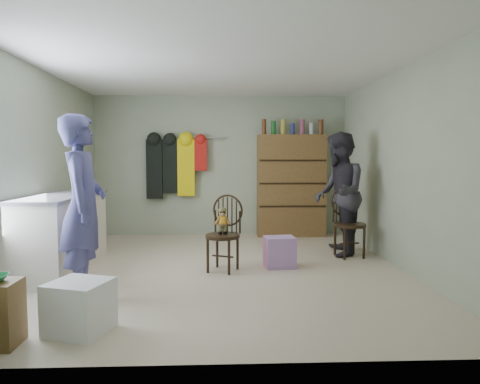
{
  "coord_description": "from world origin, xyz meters",
  "views": [
    {
      "loc": [
        0.02,
        -5.26,
        1.37
      ],
      "look_at": [
        0.25,
        0.2,
        0.95
      ],
      "focal_mm": 32.0,
      "sensor_mm": 36.0,
      "label": 1
    }
  ],
  "objects_px": {
    "chair_far": "(348,219)",
    "chair_front": "(224,228)",
    "dresser": "(291,185)",
    "counter": "(61,233)"
  },
  "relations": [
    {
      "from": "chair_front",
      "to": "dresser",
      "type": "bearing_deg",
      "value": 85.74
    },
    {
      "from": "chair_far",
      "to": "counter",
      "type": "bearing_deg",
      "value": 179.32
    },
    {
      "from": "counter",
      "to": "chair_front",
      "type": "bearing_deg",
      "value": -1.69
    },
    {
      "from": "counter",
      "to": "chair_front",
      "type": "height_order",
      "value": "counter"
    },
    {
      "from": "dresser",
      "to": "chair_far",
      "type": "bearing_deg",
      "value": -72.03
    },
    {
      "from": "chair_far",
      "to": "chair_front",
      "type": "bearing_deg",
      "value": -168.64
    },
    {
      "from": "chair_front",
      "to": "chair_far",
      "type": "xyz_separation_m",
      "value": [
        1.75,
        0.69,
        0.0
      ]
    },
    {
      "from": "counter",
      "to": "dresser",
      "type": "relative_size",
      "value": 0.9
    },
    {
      "from": "dresser",
      "to": "counter",
      "type": "bearing_deg",
      "value": -144.32
    },
    {
      "from": "chair_front",
      "to": "chair_far",
      "type": "distance_m",
      "value": 1.88
    }
  ]
}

